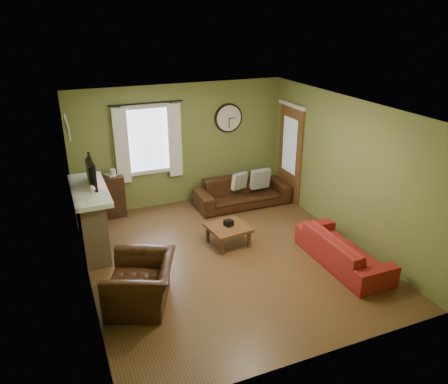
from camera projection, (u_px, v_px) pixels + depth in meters
name	position (u px, v px, depth m)	size (l,w,h in m)	color
floor	(227.00, 257.00, 7.59)	(4.60, 5.20, 0.00)	brown
ceiling	(228.00, 108.00, 6.59)	(4.60, 5.20, 0.00)	white
wall_left	(81.00, 210.00, 6.28)	(0.00, 5.20, 2.60)	olive
wall_right	(345.00, 169.00, 7.90)	(0.00, 5.20, 2.60)	olive
wall_back	(180.00, 145.00, 9.31)	(4.60, 0.00, 2.60)	olive
wall_front	(318.00, 268.00, 4.87)	(4.60, 0.00, 2.60)	olive
fireplace	(91.00, 222.00, 7.62)	(0.40, 1.40, 1.10)	tan
firebox	(104.00, 232.00, 7.78)	(0.04, 0.60, 0.55)	black
mantel	(89.00, 190.00, 7.40)	(0.58, 1.60, 0.08)	white
tv	(88.00, 175.00, 7.45)	(0.60, 0.08, 0.35)	black
tv_screen	(92.00, 172.00, 7.46)	(0.02, 0.62, 0.36)	#994C3F
medallion_left	(69.00, 133.00, 6.60)	(0.28, 0.28, 0.03)	white
medallion_mid	(67.00, 127.00, 6.90)	(0.28, 0.28, 0.03)	white
medallion_right	(65.00, 122.00, 7.20)	(0.28, 0.28, 0.03)	white
window_pane	(148.00, 140.00, 8.96)	(1.00, 0.02, 1.30)	silver
curtain_rod	(146.00, 103.00, 8.58)	(0.03, 0.03, 1.50)	black
curtain_left	(122.00, 146.00, 8.70)	(0.28, 0.04, 1.55)	white
curtain_right	(175.00, 141.00, 9.09)	(0.28, 0.04, 1.55)	white
wall_clock	(229.00, 118.00, 9.46)	(0.64, 0.06, 0.64)	white
door	(290.00, 154.00, 9.56)	(0.05, 0.90, 2.10)	brown
bookshelf	(106.00, 197.00, 8.89)	(0.73, 0.31, 0.87)	#331E12
book	(106.00, 172.00, 8.73)	(0.18, 0.25, 0.02)	brown
sofa_brown	(242.00, 192.00, 9.52)	(2.06, 0.80, 0.60)	#321B0E
pillow_left	(260.00, 179.00, 9.55)	(0.43, 0.13, 0.43)	#909C95
pillow_right	(240.00, 181.00, 9.43)	(0.36, 0.11, 0.36)	#909C95
sofa_red	(343.00, 249.00, 7.28)	(1.87, 0.73, 0.55)	maroon
armchair	(141.00, 283.00, 6.26)	(1.06, 0.92, 0.69)	#321B0E
coffee_table	(228.00, 235.00, 7.92)	(0.69, 0.69, 0.37)	brown
tissue_box	(229.00, 224.00, 7.86)	(0.14, 0.14, 0.11)	black
wine_glass_a	(93.00, 193.00, 6.89)	(0.08, 0.08, 0.22)	white
wine_glass_b	(92.00, 191.00, 7.00)	(0.07, 0.07, 0.19)	white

